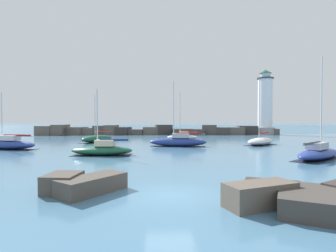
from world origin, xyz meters
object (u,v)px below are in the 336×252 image
sailboat_moored_3 (178,141)px  sailboat_moored_4 (97,139)px  sailboat_moored_0 (318,153)px  sailboat_moored_1 (260,141)px  sailboat_moored_2 (7,144)px  sailboat_moored_5 (102,150)px  sailboat_moored_6 (182,137)px  lighthouse (265,106)px

sailboat_moored_3 → sailboat_moored_4: 14.85m
sailboat_moored_0 → sailboat_moored_1: 14.06m
sailboat_moored_3 → sailboat_moored_1: bearing=7.2°
sailboat_moored_2 → sailboat_moored_4: bearing=46.4°
sailboat_moored_1 → sailboat_moored_2: 35.03m
sailboat_moored_1 → sailboat_moored_4: bearing=167.5°
sailboat_moored_0 → sailboat_moored_4: sailboat_moored_0 is taller
sailboat_moored_5 → sailboat_moored_3: bearing=45.0°
sailboat_moored_2 → sailboat_moored_6: (24.16, 15.41, -0.09)m
sailboat_moored_0 → sailboat_moored_4: (-25.46, 19.69, 0.03)m
sailboat_moored_0 → sailboat_moored_2: bearing=164.1°
lighthouse → sailboat_moored_0: (-12.21, -41.56, -6.72)m
sailboat_moored_5 → sailboat_moored_6: bearing=63.8°
sailboat_moored_1 → lighthouse: bearing=66.1°
lighthouse → sailboat_moored_6: (-22.83, -16.24, -6.75)m
lighthouse → sailboat_moored_3: 38.72m
sailboat_moored_0 → lighthouse: bearing=73.6°
sailboat_moored_3 → sailboat_moored_6: sailboat_moored_3 is taller
lighthouse → sailboat_moored_5: bearing=-131.5°
sailboat_moored_3 → lighthouse: bearing=49.7°
sailboat_moored_2 → lighthouse: bearing=34.0°
lighthouse → sailboat_moored_5: lighthouse is taller
sailboat_moored_2 → sailboat_moored_3: 22.45m
sailboat_moored_1 → sailboat_moored_3: bearing=-172.8°
lighthouse → sailboat_moored_4: 44.07m
sailboat_moored_3 → sailboat_moored_5: bearing=-135.0°
lighthouse → sailboat_moored_2: bearing=-146.0°
sailboat_moored_1 → sailboat_moored_6: (-10.62, 11.27, -0.00)m
sailboat_moored_3 → sailboat_moored_5: (-8.83, -8.83, -0.12)m
sailboat_moored_1 → sailboat_moored_6: bearing=133.3°
sailboat_moored_4 → sailboat_moored_5: sailboat_moored_4 is taller
sailboat_moored_1 → sailboat_moored_5: (-21.31, -10.41, 0.01)m
sailboat_moored_2 → sailboat_moored_6: bearing=32.5°
sailboat_moored_0 → sailboat_moored_1: sailboat_moored_0 is taller
sailboat_moored_4 → sailboat_moored_6: size_ratio=0.88×
lighthouse → sailboat_moored_3: lighthouse is taller
lighthouse → sailboat_moored_0: 43.84m
sailboat_moored_2 → sailboat_moored_6: 28.66m
lighthouse → sailboat_moored_4: size_ratio=2.10×
sailboat_moored_6 → lighthouse: bearing=35.4°
sailboat_moored_0 → sailboat_moored_3: sailboat_moored_0 is taller
sailboat_moored_3 → sailboat_moored_5: size_ratio=1.31×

